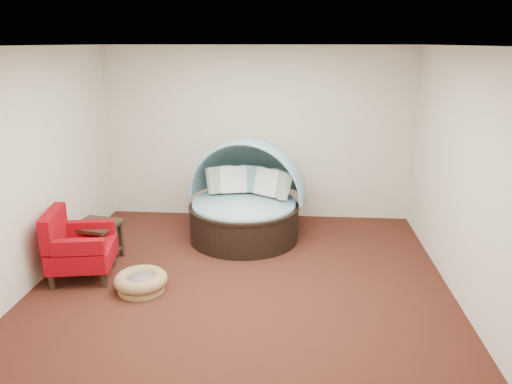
# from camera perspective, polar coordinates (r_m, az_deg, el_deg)

# --- Properties ---
(floor) EXTENTS (5.00, 5.00, 0.00)m
(floor) POSITION_cam_1_polar(r_m,az_deg,el_deg) (6.26, -1.58, -10.21)
(floor) COLOR #411A12
(floor) RESTS_ON ground
(wall_back) EXTENTS (5.00, 0.00, 5.00)m
(wall_back) POSITION_cam_1_polar(r_m,az_deg,el_deg) (8.19, 0.18, 6.66)
(wall_back) COLOR beige
(wall_back) RESTS_ON floor
(wall_front) EXTENTS (5.00, 0.00, 5.00)m
(wall_front) POSITION_cam_1_polar(r_m,az_deg,el_deg) (3.42, -6.19, -8.18)
(wall_front) COLOR beige
(wall_front) RESTS_ON floor
(wall_left) EXTENTS (0.00, 5.00, 5.00)m
(wall_left) POSITION_cam_1_polar(r_m,az_deg,el_deg) (6.51, -24.14, 2.53)
(wall_left) COLOR beige
(wall_left) RESTS_ON floor
(wall_right) EXTENTS (0.00, 5.00, 5.00)m
(wall_right) POSITION_cam_1_polar(r_m,az_deg,el_deg) (6.03, 22.66, 1.67)
(wall_right) COLOR beige
(wall_right) RESTS_ON floor
(ceiling) EXTENTS (5.00, 5.00, 0.00)m
(ceiling) POSITION_cam_1_polar(r_m,az_deg,el_deg) (5.58, -1.81, 16.37)
(ceiling) COLOR white
(ceiling) RESTS_ON wall_back
(canopy_daybed) EXTENTS (1.96, 1.92, 1.49)m
(canopy_daybed) POSITION_cam_1_polar(r_m,az_deg,el_deg) (7.39, -1.17, -0.12)
(canopy_daybed) COLOR black
(canopy_daybed) RESTS_ON floor
(pet_basket) EXTENTS (0.66, 0.66, 0.22)m
(pet_basket) POSITION_cam_1_polar(r_m,az_deg,el_deg) (6.16, -13.00, -9.94)
(pet_basket) COLOR olive
(pet_basket) RESTS_ON floor
(red_armchair) EXTENTS (0.88, 0.88, 0.89)m
(red_armchair) POSITION_cam_1_polar(r_m,az_deg,el_deg) (6.59, -19.82, -5.91)
(red_armchair) COLOR black
(red_armchair) RESTS_ON floor
(side_table) EXTENTS (0.66, 0.66, 0.54)m
(side_table) POSITION_cam_1_polar(r_m,az_deg,el_deg) (7.01, -17.73, -4.89)
(side_table) COLOR black
(side_table) RESTS_ON floor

